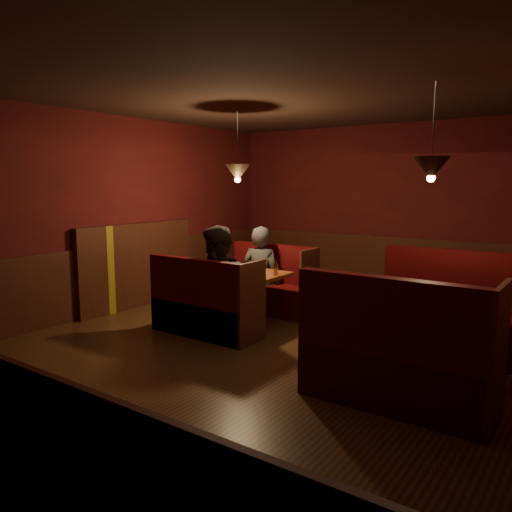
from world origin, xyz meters
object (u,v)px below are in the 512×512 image
Objects in this scene: second_table at (424,315)px; second_bench_near at (395,366)px; main_table at (239,283)px; second_bench_far at (450,320)px; diner_b at (218,267)px; diner_a at (261,258)px; main_bench_near at (204,311)px; main_bench_far at (270,290)px.

second_bench_near is (0.03, -0.88, -0.24)m from second_table.
second_bench_near is at bearing -26.70° from main_table.
second_bench_far is (0.03, 0.88, -0.24)m from second_table.
main_table is 3.03m from second_bench_near.
second_bench_far is 2.80m from diner_b.
main_table is 0.68m from diner_a.
second_bench_far and second_bench_near have the same top height.
diner_a is at bearing 175.41° from second_bench_far.
second_bench_far is 1.00× the size of second_bench_near.
main_bench_near is 0.89× the size of diner_a.
second_bench_near is at bearing 133.41° from diner_a.
second_bench_far reaches higher than main_bench_near.
second_table is 0.90× the size of second_bench_far.
main_bench_far is 0.90× the size of second_bench_far.
main_bench_near is at bearing -174.12° from second_table.
main_bench_far is at bearing 155.00° from second_table.
second_bench_far is 0.93× the size of diner_b.
diner_b is (0.15, -0.64, 0.32)m from main_table.
second_bench_near is at bearing -12.66° from main_bench_near.
main_table is 0.82× the size of second_bench_far.
main_table is 0.91× the size of main_bench_far.
main_bench_far is 3.42m from second_bench_near.
second_table is 2.95m from diner_a.
diner_a is (-0.08, -0.14, 0.50)m from main_bench_far.
second_table is 0.84× the size of diner_b.
main_bench_far is 0.89× the size of diner_a.
main_bench_far and main_bench_near have the same top height.
main_bench_near is 2.76m from second_bench_near.
second_bench_far is at bearing 23.17° from main_bench_near.
diner_b reaches higher than main_bench_near.
second_bench_near is 2.70m from diner_b.
second_table is 0.90× the size of second_bench_near.
second_bench_far is at bearing 87.80° from second_table.
second_bench_near reaches higher than main_bench_far.
diner_b is at bearing 41.02° from main_bench_near.
diner_b is at bearing 164.16° from second_bench_near.
second_bench_far reaches higher than main_table.
main_bench_far is at bearing 88.81° from main_table.
diner_a reaches higher than main_bench_near.
diner_b is (-2.55, -1.03, 0.50)m from second_bench_far.
diner_b is (-2.52, -0.15, 0.26)m from second_table.
diner_a is at bearing 95.77° from main_table.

